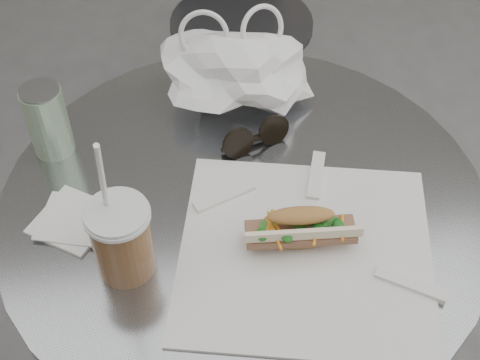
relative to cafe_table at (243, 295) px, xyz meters
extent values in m
cylinder|color=slate|center=(0.00, 0.00, -0.10)|extent=(0.08, 0.08, 0.71)
cylinder|color=slate|center=(0.00, 0.00, 0.26)|extent=(0.76, 0.76, 0.02)
cylinder|color=#323235|center=(0.14, 0.86, -0.46)|extent=(0.35, 0.35, 0.02)
cylinder|color=#323235|center=(0.14, 0.86, -0.23)|extent=(0.06, 0.06, 0.46)
cylinder|color=#323235|center=(0.14, 0.86, 0.00)|extent=(0.39, 0.39, 0.02)
cube|color=white|center=(0.07, -0.12, 0.28)|extent=(0.44, 0.42, 0.00)
ellipsoid|color=#AD8141|center=(0.06, -0.10, 0.29)|extent=(0.20, 0.08, 0.02)
cube|color=brown|center=(0.06, -0.10, 0.30)|extent=(0.16, 0.06, 0.01)
ellipsoid|color=#AD8141|center=(0.06, -0.09, 0.33)|extent=(0.20, 0.09, 0.04)
cylinder|color=brown|center=(-0.18, -0.10, 0.33)|extent=(0.08, 0.08, 0.11)
cylinder|color=silver|center=(-0.18, -0.10, 0.39)|extent=(0.09, 0.09, 0.01)
cylinder|color=white|center=(-0.19, -0.09, 0.43)|extent=(0.02, 0.06, 0.21)
cylinder|color=black|center=(0.01, 0.10, 0.30)|extent=(0.06, 0.03, 0.05)
cylinder|color=black|center=(0.07, 0.12, 0.30)|extent=(0.06, 0.03, 0.05)
cube|color=black|center=(0.04, 0.11, 0.29)|extent=(0.02, 0.01, 0.01)
cube|color=white|center=(-0.26, 0.00, 0.28)|extent=(0.14, 0.14, 0.01)
cube|color=white|center=(-0.26, 0.00, 0.28)|extent=(0.12, 0.12, 0.00)
cylinder|color=#649E5C|center=(-0.29, 0.16, 0.34)|extent=(0.07, 0.07, 0.12)
cylinder|color=slate|center=(-0.29, 0.16, 0.40)|extent=(0.06, 0.06, 0.00)
camera|label=1|loc=(-0.12, -0.67, 1.06)|focal=50.00mm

